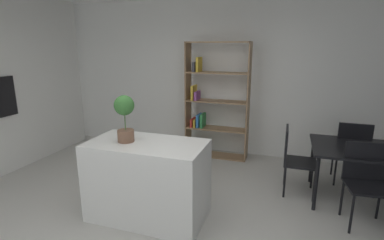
# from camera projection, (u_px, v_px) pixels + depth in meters

# --- Properties ---
(ground_plane) EXTENTS (10.24, 10.24, 0.00)m
(ground_plane) POSITION_uv_depth(u_px,v_px,m) (165.00, 233.00, 3.18)
(ground_plane) COLOR beige
(back_partition) EXTENTS (7.44, 0.06, 2.81)m
(back_partition) POSITION_uv_depth(u_px,v_px,m) (224.00, 78.00, 5.40)
(back_partition) COLOR white
(back_partition) RESTS_ON ground_plane
(kitchen_island) EXTENTS (1.33, 0.72, 0.92)m
(kitchen_island) POSITION_uv_depth(u_px,v_px,m) (148.00, 180.00, 3.41)
(kitchen_island) COLOR white
(kitchen_island) RESTS_ON ground_plane
(potted_plant_on_island) EXTENTS (0.22, 0.22, 0.53)m
(potted_plant_on_island) POSITION_uv_depth(u_px,v_px,m) (125.00, 114.00, 3.26)
(potted_plant_on_island) COLOR brown
(potted_plant_on_island) RESTS_ON kitchen_island
(open_bookshelf) EXTENTS (1.12, 0.32, 2.05)m
(open_bookshelf) POSITION_uv_depth(u_px,v_px,m) (212.00, 106.00, 5.25)
(open_bookshelf) COLOR #997551
(open_bookshelf) RESTS_ON ground_plane
(dining_table) EXTENTS (1.15, 0.94, 0.73)m
(dining_table) POSITION_uv_depth(u_px,v_px,m) (360.00, 153.00, 3.70)
(dining_table) COLOR black
(dining_table) RESTS_ON ground_plane
(dining_chair_island_side) EXTENTS (0.43, 0.46, 0.91)m
(dining_chair_island_side) POSITION_uv_depth(u_px,v_px,m) (293.00, 155.00, 3.98)
(dining_chair_island_side) COLOR black
(dining_chair_island_side) RESTS_ON ground_plane
(dining_chair_far) EXTENTS (0.44, 0.47, 0.95)m
(dining_chair_far) POSITION_uv_depth(u_px,v_px,m) (351.00, 149.00, 4.18)
(dining_chair_far) COLOR black
(dining_chair_far) RESTS_ON ground_plane
(dining_chair_near) EXTENTS (0.51, 0.48, 0.93)m
(dining_chair_near) POSITION_uv_depth(u_px,v_px,m) (367.00, 176.00, 3.28)
(dining_chair_near) COLOR black
(dining_chair_near) RESTS_ON ground_plane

